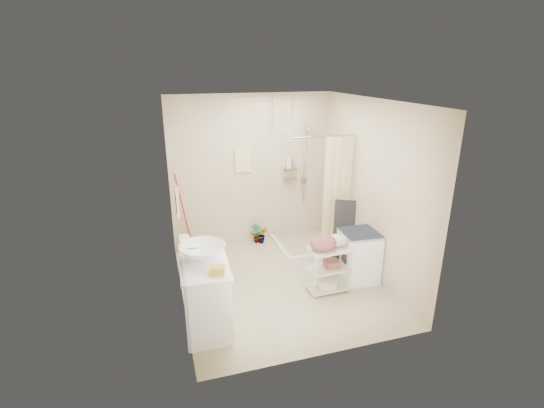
{
  "coord_description": "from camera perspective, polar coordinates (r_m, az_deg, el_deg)",
  "views": [
    {
      "loc": [
        -1.6,
        -4.83,
        3.02
      ],
      "look_at": [
        -0.04,
        0.25,
        1.15
      ],
      "focal_mm": 26.0,
      "sensor_mm": 36.0,
      "label": 1
    }
  ],
  "objects": [
    {
      "name": "hanging_towel",
      "position": [
        6.74,
        -4.2,
        6.35
      ],
      "size": [
        0.28,
        0.03,
        0.42
      ],
      "primitive_type": "cube",
      "color": "beige",
      "rests_on": "wall_back"
    },
    {
      "name": "vanity",
      "position": [
        4.9,
        -9.55,
        -12.74
      ],
      "size": [
        0.6,
        1.01,
        0.87
      ],
      "primitive_type": "cube",
      "rotation": [
        0.0,
        0.0,
        -0.05
      ],
      "color": "white",
      "rests_on": "ground"
    },
    {
      "name": "floor_basket",
      "position": [
        4.87,
        -6.63,
        -18.03
      ],
      "size": [
        0.31,
        0.26,
        0.14
      ],
      "primitive_type": "cube",
      "rotation": [
        0.0,
        0.0,
        -0.28
      ],
      "color": "gold",
      "rests_on": "ground"
    },
    {
      "name": "mop",
      "position": [
        6.69,
        -13.07,
        -1.3
      ],
      "size": [
        0.14,
        0.14,
        1.42
      ],
      "primitive_type": null,
      "rotation": [
        0.0,
        0.0,
        -0.06
      ],
      "color": "#A3241F",
      "rests_on": "ground"
    },
    {
      "name": "sink",
      "position": [
        4.7,
        -10.04,
        -6.91
      ],
      "size": [
        0.55,
        0.55,
        0.19
      ],
      "primitive_type": "imported",
      "rotation": [
        0.0,
        0.0,
        0.02
      ],
      "color": "white",
      "rests_on": "vanity"
    },
    {
      "name": "shampoo_bottle_b",
      "position": [
        6.95,
        2.67,
        6.0
      ],
      "size": [
        0.1,
        0.1,
        0.18
      ],
      "primitive_type": "imported",
      "rotation": [
        0.0,
        0.0,
        0.28
      ],
      "color": "#3A56A3",
      "rests_on": "shower"
    },
    {
      "name": "wall_right",
      "position": [
        5.94,
        14.18,
        1.98
      ],
      "size": [
        0.04,
        3.2,
        2.6
      ],
      "primitive_type": "cube",
      "color": "beige",
      "rests_on": "ground"
    },
    {
      "name": "floor",
      "position": [
        5.91,
        1.13,
        -11.28
      ],
      "size": [
        3.2,
        3.2,
        0.0
      ],
      "primitive_type": "plane",
      "color": "#B7AD89",
      "rests_on": "ground"
    },
    {
      "name": "wall_back",
      "position": [
        6.84,
        -2.97,
        4.85
      ],
      "size": [
        2.8,
        0.04,
        2.6
      ],
      "primitive_type": "cube",
      "color": "beige",
      "rests_on": "ground"
    },
    {
      "name": "potted_plant_a",
      "position": [
        7.07,
        -2.34,
        -4.28
      ],
      "size": [
        0.2,
        0.15,
        0.36
      ],
      "primitive_type": "imported",
      "rotation": [
        0.0,
        0.0,
        -0.15
      ],
      "color": "#965632",
      "rests_on": "ground"
    },
    {
      "name": "washing_machine",
      "position": [
        5.97,
        12.37,
        -7.31
      ],
      "size": [
        0.55,
        0.56,
        0.75
      ],
      "primitive_type": "cube",
      "rotation": [
        0.0,
        0.0,
        -0.06
      ],
      "color": "white",
      "rests_on": "ground"
    },
    {
      "name": "shower",
      "position": [
        6.66,
        5.34,
        2.15
      ],
      "size": [
        1.1,
        1.1,
        2.1
      ],
      "primitive_type": null,
      "color": "silver",
      "rests_on": "ground"
    },
    {
      "name": "wall_front",
      "position": [
        3.99,
        8.44,
        -6.33
      ],
      "size": [
        2.8,
        0.04,
        2.6
      ],
      "primitive_type": "cube",
      "color": "beige",
      "rests_on": "ground"
    },
    {
      "name": "counter_basket",
      "position": [
        4.39,
        -7.91,
        -9.44
      ],
      "size": [
        0.19,
        0.16,
        0.09
      ],
      "primitive_type": "cube",
      "rotation": [
        0.0,
        0.0,
        -0.24
      ],
      "color": "gold",
      "rests_on": "vanity"
    },
    {
      "name": "ceiling",
      "position": [
        5.1,
        1.33,
        14.7
      ],
      "size": [
        2.8,
        3.2,
        0.04
      ],
      "primitive_type": "cube",
      "color": "silver",
      "rests_on": "ground"
    },
    {
      "name": "ironing_board",
      "position": [
        6.0,
        10.31,
        -4.8
      ],
      "size": [
        0.34,
        0.12,
        1.18
      ],
      "primitive_type": null,
      "rotation": [
        0.0,
        0.0,
        -0.07
      ],
      "color": "black",
      "rests_on": "ground"
    },
    {
      "name": "shampoo_bottle_a",
      "position": [
        6.92,
        2.46,
        6.25
      ],
      "size": [
        0.11,
        0.11,
        0.25
      ],
      "primitive_type": "imported",
      "rotation": [
        0.0,
        0.0,
        -0.2
      ],
      "color": "silver",
      "rests_on": "shower"
    },
    {
      "name": "wall_left",
      "position": [
        5.13,
        -13.81,
        -0.75
      ],
      "size": [
        0.04,
        3.2,
        2.6
      ],
      "primitive_type": "cube",
      "color": "beige",
      "rests_on": "ground"
    },
    {
      "name": "laundry_rack",
      "position": [
        5.6,
        8.18,
        -8.79
      ],
      "size": [
        0.57,
        0.34,
        0.78
      ],
      "primitive_type": null,
      "rotation": [
        0.0,
        0.0,
        0.02
      ],
      "color": "beige",
      "rests_on": "ground"
    },
    {
      "name": "toilet",
      "position": [
        6.01,
        -9.96,
        -7.49
      ],
      "size": [
        0.66,
        0.39,
        0.66
      ],
      "primitive_type": "imported",
      "rotation": [
        0.0,
        0.0,
        1.54
      ],
      "color": "white",
      "rests_on": "ground"
    },
    {
      "name": "towel_ring",
      "position": [
        4.89,
        -13.58,
        0.37
      ],
      "size": [
        0.04,
        0.22,
        0.34
      ],
      "primitive_type": null,
      "color": "#F9ED9D",
      "rests_on": "wall_left"
    },
    {
      "name": "tp_holder",
      "position": [
        5.4,
        -12.93,
        -6.32
      ],
      "size": [
        0.08,
        0.12,
        0.14
      ],
      "primitive_type": null,
      "color": "white",
      "rests_on": "wall_left"
    },
    {
      "name": "potted_plant_b",
      "position": [
        7.06,
        -1.43,
        -4.49
      ],
      "size": [
        0.22,
        0.2,
        0.31
      ],
      "primitive_type": "imported",
      "rotation": [
        0.0,
        0.0,
        -0.48
      ],
      "color": "#96552D",
      "rests_on": "ground"
    }
  ]
}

